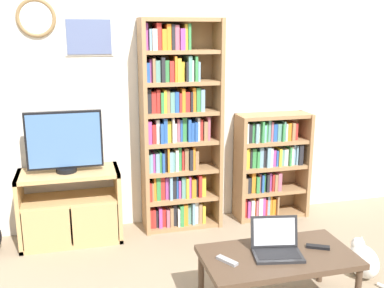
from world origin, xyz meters
name	(u,v)px	position (x,y,z in m)	size (l,w,h in m)	color
wall_back	(154,94)	(-0.01, 1.76, 1.31)	(5.71, 0.09, 2.60)	silver
tv_stand	(71,207)	(-0.85, 1.47, 0.34)	(0.90, 0.43, 0.67)	tan
television	(65,142)	(-0.86, 1.48, 0.95)	(0.66, 0.18, 0.55)	black
bookshelf_tall	(177,130)	(0.18, 1.57, 0.98)	(0.76, 0.32, 2.01)	#9E754C
bookshelf_short	(268,164)	(1.14, 1.58, 0.56)	(0.75, 0.29, 1.09)	#9E754C
coffee_table	(278,260)	(0.54, 0.03, 0.37)	(1.04, 0.56, 0.42)	#4C3828
laptop	(276,245)	(0.53, 0.05, 0.47)	(0.37, 0.31, 0.24)	#232326
remote_near_laptop	(227,261)	(0.16, 0.01, 0.43)	(0.12, 0.16, 0.02)	#99999E
remote_far_from_laptop	(318,247)	(0.84, 0.04, 0.43)	(0.16, 0.11, 0.02)	black
cat	(362,260)	(1.38, 0.26, 0.13)	(0.21, 0.48, 0.30)	white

